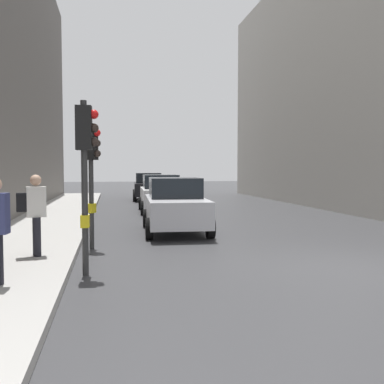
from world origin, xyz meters
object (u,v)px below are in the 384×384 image
object	(u,v)px
car_dark_suv	(148,187)
pedestrian_with_black_backpack	(34,210)
traffic_light_near_left	(85,155)
car_silver_hatchback	(175,205)
car_white_compact	(161,193)
traffic_light_near_right	(92,162)

from	to	relation	value
car_dark_suv	pedestrian_with_black_backpack	xyz separation A→B (m)	(-4.05, -18.58, 0.29)
traffic_light_near_left	car_silver_hatchback	bearing A→B (deg)	64.80
pedestrian_with_black_backpack	car_white_compact	bearing A→B (deg)	69.53
traffic_light_near_right	pedestrian_with_black_backpack	bearing A→B (deg)	-128.73
car_silver_hatchback	pedestrian_with_black_backpack	world-z (taller)	pedestrian_with_black_backpack
car_dark_suv	car_silver_hatchback	bearing A→B (deg)	-91.40
traffic_light_near_left	car_dark_suv	size ratio (longest dim) A/B	0.78
traffic_light_near_left	car_white_compact	size ratio (longest dim) A/B	0.79
car_white_compact	car_silver_hatchback	bearing A→B (deg)	-92.43
traffic_light_near_right	car_white_compact	xyz separation A→B (m)	(2.80, 9.18, -1.34)
traffic_light_near_right	car_white_compact	size ratio (longest dim) A/B	0.76
traffic_light_near_left	car_silver_hatchback	distance (m)	6.08
pedestrian_with_black_backpack	car_dark_suv	bearing A→B (deg)	77.71
car_silver_hatchback	pedestrian_with_black_backpack	distance (m)	5.47
traffic_light_near_right	car_dark_suv	size ratio (longest dim) A/B	0.75
traffic_light_near_right	traffic_light_near_left	size ratio (longest dim) A/B	0.96
traffic_light_near_right	car_silver_hatchback	xyz separation A→B (m)	(2.52, 2.56, -1.34)
traffic_light_near_right	car_white_compact	bearing A→B (deg)	73.05
traffic_light_near_left	pedestrian_with_black_backpack	xyz separation A→B (m)	(-1.18, 1.32, -1.15)
traffic_light_near_left	car_white_compact	world-z (taller)	traffic_light_near_left
car_dark_suv	pedestrian_with_black_backpack	distance (m)	19.02
car_white_compact	car_dark_suv	world-z (taller)	same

